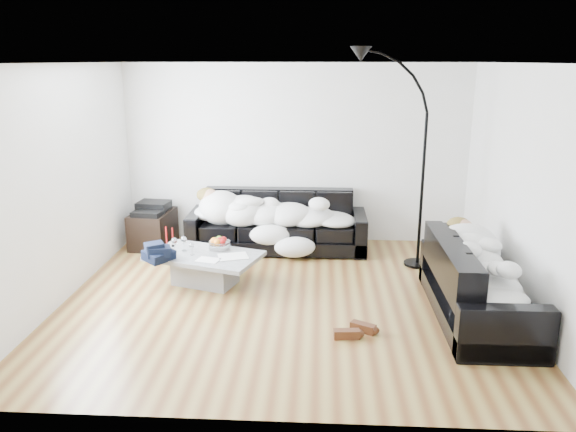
# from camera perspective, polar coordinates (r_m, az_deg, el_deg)

# --- Properties ---
(ground) EXTENTS (5.00, 5.00, 0.00)m
(ground) POSITION_cam_1_polar(r_m,az_deg,el_deg) (6.47, -0.16, -8.43)
(ground) COLOR brown
(ground) RESTS_ON ground
(wall_back) EXTENTS (5.00, 0.02, 2.60)m
(wall_back) POSITION_cam_1_polar(r_m,az_deg,el_deg) (8.26, 0.79, 6.31)
(wall_back) COLOR silver
(wall_back) RESTS_ON ground
(wall_left) EXTENTS (0.02, 4.50, 2.60)m
(wall_left) POSITION_cam_1_polar(r_m,az_deg,el_deg) (6.69, -22.11, 2.95)
(wall_left) COLOR silver
(wall_left) RESTS_ON ground
(wall_right) EXTENTS (0.02, 4.50, 2.60)m
(wall_right) POSITION_cam_1_polar(r_m,az_deg,el_deg) (6.41, 22.76, 2.38)
(wall_right) COLOR silver
(wall_right) RESTS_ON ground
(ceiling) EXTENTS (5.00, 5.00, 0.00)m
(ceiling) POSITION_cam_1_polar(r_m,az_deg,el_deg) (5.91, -0.18, 15.29)
(ceiling) COLOR white
(ceiling) RESTS_ON ground
(sofa_back) EXTENTS (2.51, 0.87, 0.82)m
(sofa_back) POSITION_cam_1_polar(r_m,az_deg,el_deg) (7.99, -1.09, -0.56)
(sofa_back) COLOR black
(sofa_back) RESTS_ON ground
(sofa_right) EXTENTS (0.86, 2.01, 0.81)m
(sofa_right) POSITION_cam_1_polar(r_m,az_deg,el_deg) (6.21, 18.80, -6.26)
(sofa_right) COLOR black
(sofa_right) RESTS_ON ground
(sleeper_back) EXTENTS (2.12, 0.73, 0.42)m
(sleeper_back) POSITION_cam_1_polar(r_m,az_deg,el_deg) (7.88, -1.12, 0.89)
(sleeper_back) COLOR white
(sleeper_back) RESTS_ON sofa_back
(sleeper_right) EXTENTS (0.73, 1.73, 0.42)m
(sleeper_right) POSITION_cam_1_polar(r_m,az_deg,el_deg) (6.14, 18.98, -4.32)
(sleeper_right) COLOR white
(sleeper_right) RESTS_ON sofa_right
(teal_cushion) EXTENTS (0.42, 0.38, 0.20)m
(teal_cushion) POSITION_cam_1_polar(r_m,az_deg,el_deg) (6.66, 17.17, -1.80)
(teal_cushion) COLOR #0E5C63
(teal_cushion) RESTS_ON sofa_right
(coffee_table) EXTENTS (1.48, 1.13, 0.38)m
(coffee_table) POSITION_cam_1_polar(r_m,az_deg,el_deg) (6.89, -8.43, -5.32)
(coffee_table) COLOR #939699
(coffee_table) RESTS_ON ground
(fruit_bowl) EXTENTS (0.27, 0.27, 0.16)m
(fruit_bowl) POSITION_cam_1_polar(r_m,az_deg,el_deg) (6.95, -6.97, -2.72)
(fruit_bowl) COLOR white
(fruit_bowl) RESTS_ON coffee_table
(wine_glass_a) EXTENTS (0.10, 0.10, 0.18)m
(wine_glass_a) POSITION_cam_1_polar(r_m,az_deg,el_deg) (6.96, -10.53, -2.77)
(wine_glass_a) COLOR white
(wine_glass_a) RESTS_ON coffee_table
(wine_glass_b) EXTENTS (0.09, 0.09, 0.18)m
(wine_glass_b) POSITION_cam_1_polar(r_m,az_deg,el_deg) (6.94, -11.45, -2.89)
(wine_glass_b) COLOR white
(wine_glass_b) RESTS_ON coffee_table
(wine_glass_c) EXTENTS (0.08, 0.08, 0.15)m
(wine_glass_c) POSITION_cam_1_polar(r_m,az_deg,el_deg) (6.80, -9.73, -3.30)
(wine_glass_c) COLOR white
(wine_glass_c) RESTS_ON coffee_table
(candle_left) EXTENTS (0.06, 0.06, 0.27)m
(candle_left) POSITION_cam_1_polar(r_m,az_deg,el_deg) (7.10, -12.24, -2.13)
(candle_left) COLOR maroon
(candle_left) RESTS_ON coffee_table
(candle_right) EXTENTS (0.05, 0.05, 0.24)m
(candle_right) POSITION_cam_1_polar(r_m,az_deg,el_deg) (7.13, -11.63, -2.14)
(candle_right) COLOR maroon
(candle_right) RESTS_ON coffee_table
(newspaper_a) EXTENTS (0.40, 0.35, 0.01)m
(newspaper_a) POSITION_cam_1_polar(r_m,az_deg,el_deg) (6.69, -5.60, -4.08)
(newspaper_a) COLOR silver
(newspaper_a) RESTS_ON coffee_table
(newspaper_b) EXTENTS (0.30, 0.25, 0.01)m
(newspaper_b) POSITION_cam_1_polar(r_m,az_deg,el_deg) (6.61, -8.12, -4.42)
(newspaper_b) COLOR silver
(newspaper_b) RESTS_ON coffee_table
(navy_jacket) EXTENTS (0.44, 0.42, 0.17)m
(navy_jacket) POSITION_cam_1_polar(r_m,az_deg,el_deg) (6.66, -13.45, -3.11)
(navy_jacket) COLOR black
(navy_jacket) RESTS_ON coffee_table
(shoes) EXTENTS (0.47, 0.36, 0.10)m
(shoes) POSITION_cam_1_polar(r_m,az_deg,el_deg) (5.70, 6.78, -11.47)
(shoes) COLOR #472311
(shoes) RESTS_ON ground
(av_cabinet) EXTENTS (0.58, 0.79, 0.51)m
(av_cabinet) POSITION_cam_1_polar(r_m,az_deg,el_deg) (8.41, -13.54, -1.28)
(av_cabinet) COLOR black
(av_cabinet) RESTS_ON ground
(stereo) EXTENTS (0.48, 0.39, 0.13)m
(stereo) POSITION_cam_1_polar(r_m,az_deg,el_deg) (8.32, -13.68, 0.84)
(stereo) COLOR black
(stereo) RESTS_ON av_cabinet
(floor_lamp) EXTENTS (0.91, 0.41, 2.45)m
(floor_lamp) POSITION_cam_1_polar(r_m,az_deg,el_deg) (7.36, 13.56, 4.13)
(floor_lamp) COLOR black
(floor_lamp) RESTS_ON ground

